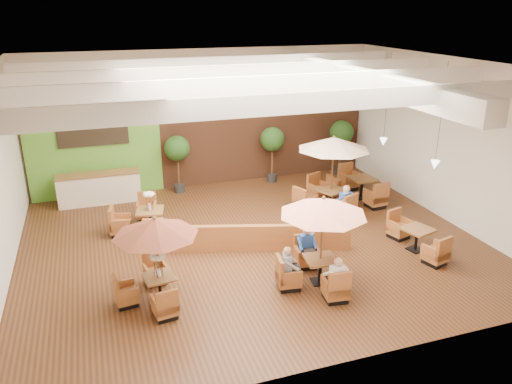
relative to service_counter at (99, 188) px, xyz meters
name	(u,v)px	position (x,y,z in m)	size (l,w,h in m)	color
room	(247,121)	(4.65, -3.88, 3.05)	(14.04, 14.00, 5.52)	#381E0F
service_counter	(99,188)	(0.00, 0.00, 0.00)	(3.00, 0.75, 1.18)	beige
booth_divider	(252,238)	(4.23, -5.61, -0.17)	(6.02, 0.18, 0.83)	brown
table_0	(154,241)	(1.12, -7.42, 1.07)	(2.20, 2.29, 2.31)	brown
table_1	(321,221)	(5.33, -7.97, 1.23)	(2.40, 2.50, 2.51)	brown
table_2	(331,158)	(7.90, -3.43, 1.42)	(2.75, 2.92, 2.79)	brown
table_3	(143,220)	(1.23, -3.21, -0.13)	(1.86, 2.68, 1.54)	brown
table_4	(416,240)	(9.00, -7.19, -0.23)	(1.01, 2.58, 0.92)	brown
table_5	(355,189)	(9.37, -2.72, -0.20)	(1.91, 2.81, 1.04)	brown
topiary_0	(177,151)	(3.06, 0.20, 1.14)	(1.00, 1.00, 2.31)	black
topiary_1	(272,141)	(7.03, 0.20, 1.18)	(1.02, 1.02, 2.36)	black
topiary_2	(341,135)	(10.23, 0.20, 1.21)	(1.04, 1.04, 2.41)	black
diner_0	(337,274)	(5.39, -8.89, 0.16)	(0.38, 0.30, 0.77)	white
diner_1	(307,243)	(5.39, -7.06, 0.15)	(0.38, 0.31, 0.74)	blue
diner_2	(289,263)	(4.47, -7.97, 0.16)	(0.36, 0.40, 0.75)	gray
diner_3	(344,200)	(7.97, -4.45, 0.19)	(0.47, 0.43, 0.85)	blue
diner_4	(344,201)	(7.97, -4.45, 0.14)	(0.40, 0.38, 0.72)	white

